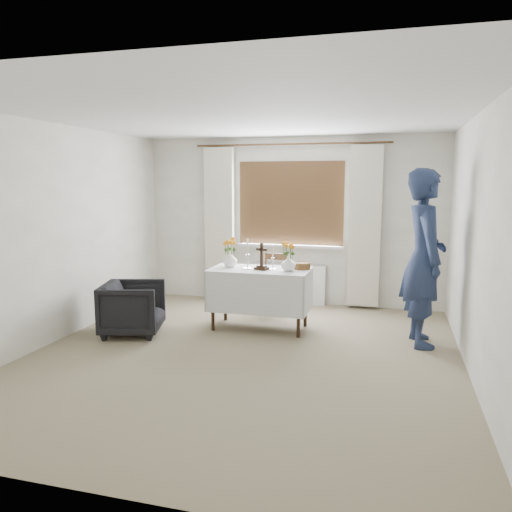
{
  "coord_description": "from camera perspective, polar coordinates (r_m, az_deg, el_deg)",
  "views": [
    {
      "loc": [
        1.49,
        -4.87,
        1.84
      ],
      "look_at": [
        -0.08,
        0.84,
        0.96
      ],
      "focal_mm": 35.0,
      "sensor_mm": 36.0,
      "label": 1
    }
  ],
  "objects": [
    {
      "name": "flower_vase_left",
      "position": [
        6.38,
        -2.99,
        -0.37
      ],
      "size": [
        0.21,
        0.21,
        0.19
      ],
      "primitive_type": "imported",
      "rotation": [
        0.0,
        0.0,
        -0.14
      ],
      "color": "white",
      "rests_on": "altar_table"
    },
    {
      "name": "candlestick_left",
      "position": [
        6.2,
        -0.97,
        0.24
      ],
      "size": [
        0.11,
        0.11,
        0.38
      ],
      "primitive_type": null,
      "rotation": [
        0.0,
        0.0,
        -0.01
      ],
      "color": "white",
      "rests_on": "altar_table"
    },
    {
      "name": "wooden_cross",
      "position": [
        6.14,
        0.64,
        -0.03
      ],
      "size": [
        0.18,
        0.15,
        0.34
      ],
      "primitive_type": null,
      "rotation": [
        0.0,
        0.0,
        -0.31
      ],
      "color": "black",
      "rests_on": "altar_table"
    },
    {
      "name": "wicker_basket",
      "position": [
        6.24,
        5.25,
        -1.11
      ],
      "size": [
        0.28,
        0.28,
        0.08
      ],
      "primitive_type": "cylinder",
      "rotation": [
        0.0,
        0.0,
        -0.41
      ],
      "color": "brown",
      "rests_on": "altar_table"
    },
    {
      "name": "person",
      "position": [
        5.89,
        18.63,
        -0.22
      ],
      "size": [
        0.6,
        0.8,
        1.99
      ],
      "primitive_type": "imported",
      "rotation": [
        0.0,
        0.0,
        1.76
      ],
      "color": "navy",
      "rests_on": "ground"
    },
    {
      "name": "ground",
      "position": [
        5.42,
        -1.52,
        -11.37
      ],
      "size": [
        5.0,
        5.0,
        0.0
      ],
      "primitive_type": "plane",
      "color": "gray",
      "rests_on": "ground"
    },
    {
      "name": "flower_vase_right",
      "position": [
        6.08,
        3.72,
        -0.84
      ],
      "size": [
        0.2,
        0.2,
        0.19
      ],
      "primitive_type": "imported",
      "rotation": [
        0.0,
        0.0,
        -0.16
      ],
      "color": "white",
      "rests_on": "altar_table"
    },
    {
      "name": "wooden_chair",
      "position": [
        7.05,
        1.87,
        -3.16
      ],
      "size": [
        0.43,
        0.43,
        0.83
      ],
      "primitive_type": null,
      "rotation": [
        0.0,
        0.0,
        -0.14
      ],
      "color": "#533B1C",
      "rests_on": "ground"
    },
    {
      "name": "radiator",
      "position": [
        7.6,
        3.81,
        -3.21
      ],
      "size": [
        1.1,
        0.1,
        0.6
      ],
      "primitive_type": "cube",
      "color": "white",
      "rests_on": "ground"
    },
    {
      "name": "altar_table",
      "position": [
        6.29,
        0.43,
        -4.92
      ],
      "size": [
        1.24,
        0.64,
        0.76
      ],
      "primitive_type": "cube",
      "color": "silver",
      "rests_on": "ground"
    },
    {
      "name": "candlestick_right",
      "position": [
        6.17,
        1.92,
        -0.16
      ],
      "size": [
        0.11,
        0.11,
        0.3
      ],
      "primitive_type": null,
      "rotation": [
        0.0,
        0.0,
        -0.34
      ],
      "color": "white",
      "rests_on": "altar_table"
    },
    {
      "name": "armchair",
      "position": [
        6.26,
        -13.91,
        -5.8
      ],
      "size": [
        0.86,
        0.85,
        0.64
      ],
      "primitive_type": "imported",
      "rotation": [
        0.0,
        0.0,
        1.84
      ],
      "color": "black",
      "rests_on": "ground"
    }
  ]
}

